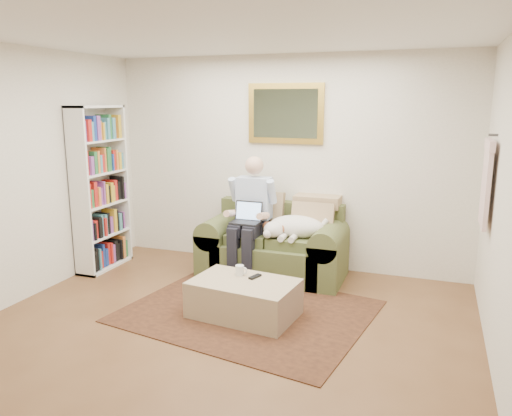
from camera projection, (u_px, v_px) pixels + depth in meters
The scene contains 12 objects.
room_shell at pixel (214, 192), 4.19m from camera, with size 4.51×5.00×2.61m.
rug at pixel (248, 311), 4.96m from camera, with size 2.29×1.83×0.01m, color black.
sofa at pixel (273, 251), 5.95m from camera, with size 1.68×0.86×1.01m.
seated_man at pixel (249, 219), 5.81m from camera, with size 0.56×0.79×1.42m, color #8CA4D8, non-canonical shape.
laptop at pixel (247, 217), 5.74m from camera, with size 0.33×0.26×0.24m.
sleeping_dog at pixel (297, 227), 5.70m from camera, with size 0.69×0.44×0.26m, color white, non-canonical shape.
ottoman at pixel (244, 299), 4.82m from camera, with size 0.99×0.63×0.36m, color #CFBB8A.
coffee_mug at pixel (240, 270), 4.94m from camera, with size 0.08×0.08×0.10m, color white.
tv_remote at pixel (255, 277), 4.87m from camera, with size 0.05×0.15×0.02m, color black.
bookshelf at pixel (100, 189), 6.09m from camera, with size 0.28×0.80×2.00m, color white, non-canonical shape.
wall_mirror at pixel (285, 114), 6.01m from camera, with size 0.94×0.04×0.72m.
hanging_shirt at pixel (487, 179), 4.59m from camera, with size 0.06×0.52×0.90m, color beige, non-canonical shape.
Camera 1 is at (1.73, -3.40, 2.06)m, focal length 35.00 mm.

